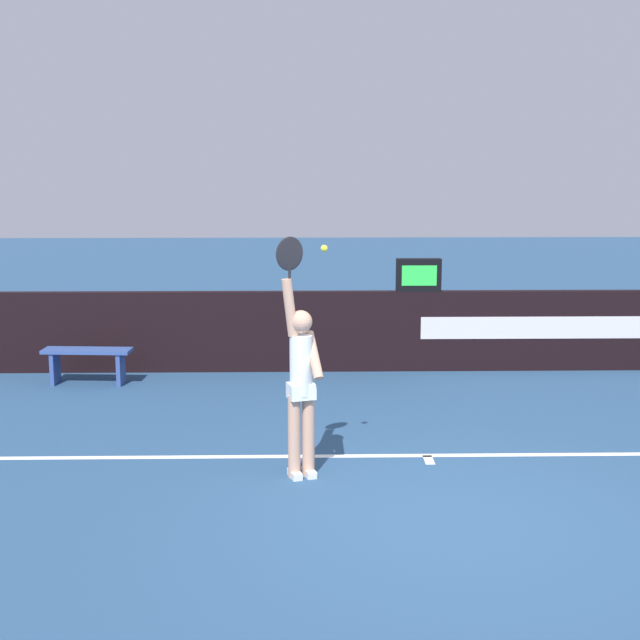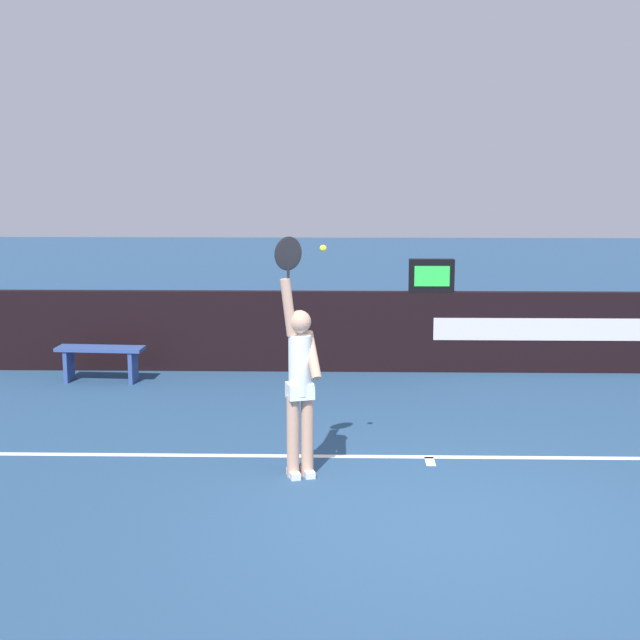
{
  "view_description": "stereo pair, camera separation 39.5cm",
  "coord_description": "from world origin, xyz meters",
  "px_view_note": "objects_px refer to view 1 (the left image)",
  "views": [
    {
      "loc": [
        -1.39,
        -7.77,
        3.25
      ],
      "look_at": [
        -1.2,
        1.51,
        1.6
      ],
      "focal_mm": 50.89,
      "sensor_mm": 36.0,
      "label": 1
    },
    {
      "loc": [
        -0.99,
        -7.77,
        3.25
      ],
      "look_at": [
        -1.2,
        1.51,
        1.6
      ],
      "focal_mm": 50.89,
      "sensor_mm": 36.0,
      "label": 2
    }
  ],
  "objects_px": {
    "tennis_ball": "(324,248)",
    "tennis_player": "(301,379)",
    "courtside_bench_near": "(87,358)",
    "speed_display": "(419,275)"
  },
  "relations": [
    {
      "from": "courtside_bench_near",
      "to": "tennis_player",
      "type": "bearing_deg",
      "value": -51.89
    },
    {
      "from": "speed_display",
      "to": "tennis_player",
      "type": "distance_m",
      "value": 5.1
    },
    {
      "from": "courtside_bench_near",
      "to": "speed_display",
      "type": "bearing_deg",
      "value": 9.01
    },
    {
      "from": "speed_display",
      "to": "tennis_ball",
      "type": "height_order",
      "value": "tennis_ball"
    },
    {
      "from": "tennis_ball",
      "to": "tennis_player",
      "type": "bearing_deg",
      "value": -167.09
    },
    {
      "from": "speed_display",
      "to": "tennis_ball",
      "type": "bearing_deg",
      "value": -108.45
    },
    {
      "from": "tennis_player",
      "to": "tennis_ball",
      "type": "distance_m",
      "value": 1.35
    },
    {
      "from": "speed_display",
      "to": "courtside_bench_near",
      "type": "distance_m",
      "value": 5.1
    },
    {
      "from": "speed_display",
      "to": "tennis_player",
      "type": "xyz_separation_m",
      "value": [
        -1.8,
        -4.75,
        -0.45
      ]
    },
    {
      "from": "speed_display",
      "to": "courtside_bench_near",
      "type": "bearing_deg",
      "value": -170.99
    }
  ]
}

